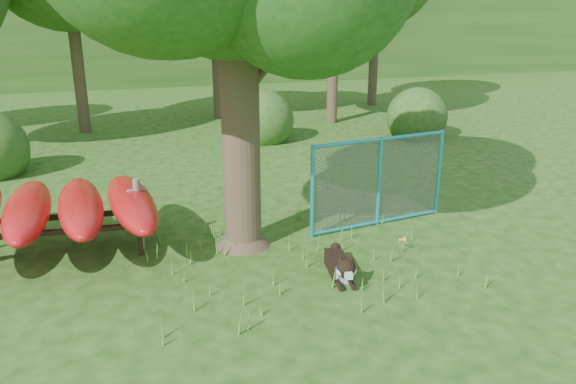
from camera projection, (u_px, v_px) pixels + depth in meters
name	position (u px, v px, depth m)	size (l,w,h in m)	color
ground	(301.00, 287.00, 7.80)	(80.00, 80.00, 0.00)	#1A430D
wooden_post	(139.00, 212.00, 8.87)	(0.32, 0.17, 1.17)	#695E4E
kayak_rack	(54.00, 208.00, 8.62)	(3.11, 3.11, 1.00)	black
husky_dog	(341.00, 266.00, 8.02)	(0.43, 1.12, 0.51)	black
fence_section	(379.00, 182.00, 9.83)	(2.72, 0.44, 2.66)	#289EBC
wildflower_clump	(403.00, 241.00, 8.86)	(0.11, 0.10, 0.24)	#558B2D
shrub_right	(415.00, 137.00, 16.96)	(1.80, 1.80, 1.80)	#244D19
shrub_mid	(263.00, 141.00, 16.52)	(1.80, 1.80, 1.80)	#244D19
wooded_hillside	(139.00, 22.00, 32.16)	(80.00, 12.00, 6.00)	#244D19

